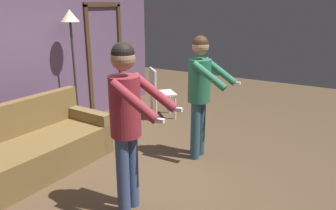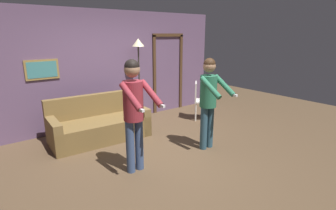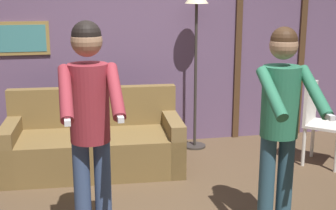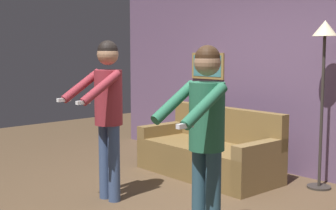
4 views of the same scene
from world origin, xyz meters
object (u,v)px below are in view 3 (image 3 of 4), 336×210
Objects in this scene: couch at (94,145)px; dining_chair_distant at (318,119)px; torchiere_lamp at (196,22)px; person_standing_right at (281,112)px; person_standing_left at (90,113)px.

couch is 2.09× the size of dining_chair_distant.
torchiere_lamp is (1.28, 0.52, 1.30)m from couch.
person_standing_right is at bearing -86.73° from torchiere_lamp.
dining_chair_distant reaches higher than couch.
person_standing_right is 1.81m from dining_chair_distant.
dining_chair_distant is at bearing 50.54° from person_standing_right.
person_standing_left is 2.93m from dining_chair_distant.
torchiere_lamp reaches higher than person_standing_left.
person_standing_right reaches higher than dining_chair_distant.
dining_chair_distant is (1.11, 1.34, -0.48)m from person_standing_right.
person_standing_right is at bearing -49.52° from couch.
dining_chair_distant is at bearing -6.93° from couch.
couch is at bearing 130.48° from person_standing_right.
couch is at bearing 173.07° from dining_chair_distant.
torchiere_lamp is 2.24m from person_standing_right.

